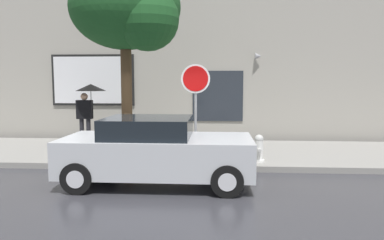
% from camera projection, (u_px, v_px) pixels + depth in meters
% --- Properties ---
extents(ground_plane, '(60.00, 60.00, 0.00)m').
position_uv_depth(ground_plane, '(148.00, 182.00, 8.19)').
color(ground_plane, '#333338').
extents(sidewalk, '(20.00, 4.00, 0.15)m').
position_uv_depth(sidewalk, '(167.00, 152.00, 11.15)').
color(sidewalk, gray).
rests_on(sidewalk, ground).
extents(building_facade, '(20.00, 0.67, 7.00)m').
position_uv_depth(building_facade, '(175.00, 46.00, 13.27)').
color(building_facade, '#9E998E').
rests_on(building_facade, ground).
extents(parked_car, '(4.07, 1.92, 1.45)m').
position_uv_depth(parked_car, '(156.00, 151.00, 7.96)').
color(parked_car, '#B7BABF').
rests_on(parked_car, ground).
extents(fire_hydrant, '(0.30, 0.44, 0.71)m').
position_uv_depth(fire_hydrant, '(259.00, 149.00, 9.50)').
color(fire_hydrant, white).
rests_on(fire_hydrant, sidewalk).
extents(pedestrian_with_umbrella, '(0.97, 0.97, 1.99)m').
position_uv_depth(pedestrian_with_umbrella, '(89.00, 97.00, 11.88)').
color(pedestrian_with_umbrella, black).
rests_on(pedestrian_with_umbrella, sidewalk).
extents(street_tree, '(2.87, 2.44, 5.05)m').
position_uv_depth(street_tree, '(129.00, 11.00, 9.34)').
color(street_tree, '#4C3823').
rests_on(street_tree, sidewalk).
extents(stop_sign, '(0.76, 0.10, 2.53)m').
position_uv_depth(stop_sign, '(196.00, 93.00, 9.60)').
color(stop_sign, gray).
rests_on(stop_sign, sidewalk).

